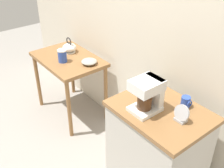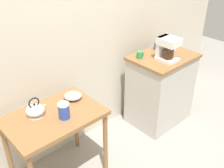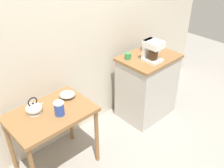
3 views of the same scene
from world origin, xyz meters
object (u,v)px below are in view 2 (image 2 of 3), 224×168
object	(u,v)px
bowl_stoneware	(73,96)
mug_tall_green	(140,55)
teakettle	(35,110)
table_clock	(173,47)
coffee_maker	(167,48)
mug_blue	(157,46)
canister_enamel	(64,111)

from	to	relation	value
bowl_stoneware	mug_tall_green	size ratio (longest dim) A/B	2.13
bowl_stoneware	teakettle	bearing A→B (deg)	-178.86
mug_tall_green	table_clock	distance (m)	0.45
teakettle	table_clock	size ratio (longest dim) A/B	1.50
coffee_maker	mug_blue	bearing A→B (deg)	58.17
canister_enamel	mug_tall_green	bearing A→B (deg)	9.59
teakettle	mug_blue	bearing A→B (deg)	1.28
table_clock	coffee_maker	bearing A→B (deg)	-159.98
canister_enamel	mug_tall_green	xyz separation A→B (m)	(1.15, 0.19, 0.11)
bowl_stoneware	coffee_maker	xyz separation A→B (m)	(1.10, -0.22, 0.25)
teakettle	mug_tall_green	distance (m)	1.32
coffee_maker	canister_enamel	bearing A→B (deg)	178.82
mug_tall_green	mug_blue	world-z (taller)	mug_blue
canister_enamel	mug_blue	world-z (taller)	mug_blue
mug_blue	coffee_maker	bearing A→B (deg)	-121.83
teakettle	coffee_maker	bearing A→B (deg)	-8.21
mug_tall_green	coffee_maker	bearing A→B (deg)	-50.58
mug_tall_green	table_clock	bearing A→B (deg)	-17.06
bowl_stoneware	coffee_maker	size ratio (longest dim) A/B	0.65
teakettle	bowl_stoneware	bearing A→B (deg)	1.14
coffee_maker	table_clock	distance (m)	0.28
mug_blue	table_clock	distance (m)	0.19
canister_enamel	table_clock	bearing A→B (deg)	2.27
coffee_maker	mug_tall_green	size ratio (longest dim) A/B	3.28
mug_tall_green	mug_blue	distance (m)	0.34
canister_enamel	table_clock	distance (m)	1.58
mug_blue	mug_tall_green	bearing A→B (deg)	-174.69
table_clock	mug_tall_green	bearing A→B (deg)	162.94
bowl_stoneware	table_clock	bearing A→B (deg)	-5.67
coffee_maker	mug_blue	size ratio (longest dim) A/B	3.03
mug_tall_green	table_clock	world-z (taller)	table_clock
teakettle	mug_tall_green	size ratio (longest dim) A/B	2.46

